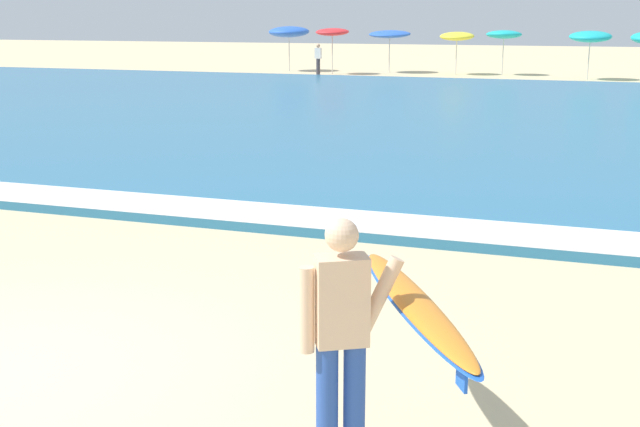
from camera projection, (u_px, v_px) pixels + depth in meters
name	position (u px, v px, depth m)	size (l,w,h in m)	color
ground_plane	(9.00, 372.00, 6.93)	(160.00, 160.00, 0.00)	beige
sea	(433.00, 115.00, 24.27)	(120.00, 28.00, 0.14)	teal
surf_foam	(259.00, 212.00, 11.94)	(120.00, 1.20, 0.01)	white
surfer_with_board	(373.00, 321.00, 5.32)	(1.40, 2.18, 1.73)	#284CA3
beach_umbrella_0	(289.00, 32.00, 43.97)	(2.23, 2.25, 2.44)	beige
beach_umbrella_1	(332.00, 32.00, 41.58)	(1.73, 1.75, 2.39)	beige
beach_umbrella_2	(390.00, 34.00, 42.78)	(2.22, 2.24, 2.27)	beige
beach_umbrella_3	(457.00, 36.00, 41.32)	(1.75, 1.78, 2.22)	beige
beach_umbrella_4	(504.00, 35.00, 40.95)	(1.79, 1.80, 2.26)	beige
beach_umbrella_5	(590.00, 37.00, 37.92)	(1.95, 1.99, 2.34)	beige
beachgoer_near_row_left	(318.00, 58.00, 41.08)	(0.32, 0.20, 1.58)	#383842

